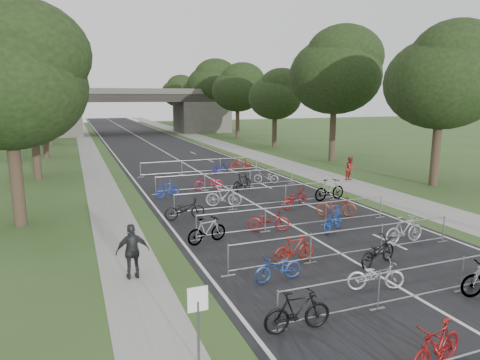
% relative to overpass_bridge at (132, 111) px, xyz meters
% --- Properties ---
extents(road, '(11.00, 140.00, 0.01)m').
position_rel_overpass_bridge_xyz_m(road, '(0.00, -15.00, -3.53)').
color(road, black).
rests_on(road, ground).
extents(sidewalk_right, '(3.00, 140.00, 0.01)m').
position_rel_overpass_bridge_xyz_m(sidewalk_right, '(8.00, -15.00, -3.53)').
color(sidewalk_right, gray).
rests_on(sidewalk_right, ground).
extents(sidewalk_left, '(2.00, 140.00, 0.01)m').
position_rel_overpass_bridge_xyz_m(sidewalk_left, '(-7.50, -15.00, -3.53)').
color(sidewalk_left, gray).
rests_on(sidewalk_left, ground).
extents(lane_markings, '(0.12, 140.00, 0.00)m').
position_rel_overpass_bridge_xyz_m(lane_markings, '(0.00, -15.00, -3.53)').
color(lane_markings, silver).
rests_on(lane_markings, ground).
extents(overpass_bridge, '(31.00, 8.00, 7.05)m').
position_rel_overpass_bridge_xyz_m(overpass_bridge, '(0.00, 0.00, 0.00)').
color(overpass_bridge, '#484640').
rests_on(overpass_bridge, ground).
extents(park_sign, '(0.45, 0.06, 1.83)m').
position_rel_overpass_bridge_xyz_m(park_sign, '(-6.80, -62.00, -2.27)').
color(park_sign, '#4C4C51').
rests_on(park_sign, ground).
extents(tree_left_0, '(6.72, 6.72, 10.25)m').
position_rel_overpass_bridge_xyz_m(tree_left_0, '(-11.39, -49.07, 2.96)').
color(tree_left_0, '#33261C').
rests_on(tree_left_0, ground).
extents(tree_right_0, '(7.17, 7.17, 10.93)m').
position_rel_overpass_bridge_xyz_m(tree_right_0, '(13.11, -49.07, 3.39)').
color(tree_right_0, '#33261C').
rests_on(tree_right_0, ground).
extents(tree_left_1, '(7.56, 7.56, 11.53)m').
position_rel_overpass_bridge_xyz_m(tree_left_1, '(-11.39, -37.07, 3.77)').
color(tree_left_1, '#33261C').
rests_on(tree_left_1, ground).
extents(tree_right_1, '(8.18, 8.18, 12.47)m').
position_rel_overpass_bridge_xyz_m(tree_right_1, '(13.11, -37.07, 4.37)').
color(tree_right_1, '#33261C').
rests_on(tree_right_1, ground).
extents(tree_left_2, '(8.40, 8.40, 12.81)m').
position_rel_overpass_bridge_xyz_m(tree_left_2, '(-11.39, -25.07, 4.58)').
color(tree_left_2, '#33261C').
rests_on(tree_left_2, ground).
extents(tree_right_2, '(6.16, 6.16, 9.39)m').
position_rel_overpass_bridge_xyz_m(tree_right_2, '(13.11, -25.07, 2.41)').
color(tree_right_2, '#33261C').
rests_on(tree_right_2, ground).
extents(tree_left_3, '(6.72, 6.72, 10.25)m').
position_rel_overpass_bridge_xyz_m(tree_left_3, '(-11.39, -13.07, 2.96)').
color(tree_left_3, '#33261C').
rests_on(tree_left_3, ground).
extents(tree_right_3, '(7.17, 7.17, 10.93)m').
position_rel_overpass_bridge_xyz_m(tree_right_3, '(13.11, -13.07, 3.39)').
color(tree_right_3, '#33261C').
rests_on(tree_right_3, ground).
extents(tree_left_4, '(7.56, 7.56, 11.53)m').
position_rel_overpass_bridge_xyz_m(tree_left_4, '(-11.39, -1.07, 3.77)').
color(tree_left_4, '#33261C').
rests_on(tree_left_4, ground).
extents(tree_right_4, '(8.18, 8.18, 12.47)m').
position_rel_overpass_bridge_xyz_m(tree_right_4, '(13.11, -1.07, 4.37)').
color(tree_right_4, '#33261C').
rests_on(tree_right_4, ground).
extents(tree_left_5, '(8.40, 8.40, 12.81)m').
position_rel_overpass_bridge_xyz_m(tree_left_5, '(-11.39, 10.93, 4.58)').
color(tree_left_5, '#33261C').
rests_on(tree_left_5, ground).
extents(tree_right_5, '(6.16, 6.16, 9.39)m').
position_rel_overpass_bridge_xyz_m(tree_right_5, '(13.11, 10.93, 2.41)').
color(tree_right_5, '#33261C').
rests_on(tree_right_5, ground).
extents(tree_left_6, '(6.72, 6.72, 10.25)m').
position_rel_overpass_bridge_xyz_m(tree_left_6, '(-11.39, 22.93, 2.96)').
color(tree_left_6, '#33261C').
rests_on(tree_left_6, ground).
extents(tree_right_6, '(7.17, 7.17, 10.93)m').
position_rel_overpass_bridge_xyz_m(tree_right_6, '(13.11, 22.93, 3.39)').
color(tree_right_6, '#33261C').
rests_on(tree_right_6, ground).
extents(barrier_row_1, '(9.70, 0.08, 1.10)m').
position_rel_overpass_bridge_xyz_m(barrier_row_1, '(0.00, -61.40, -2.99)').
color(barrier_row_1, '#929499').
rests_on(barrier_row_1, ground).
extents(barrier_row_2, '(9.70, 0.08, 1.10)m').
position_rel_overpass_bridge_xyz_m(barrier_row_2, '(0.00, -57.80, -2.99)').
color(barrier_row_2, '#929499').
rests_on(barrier_row_2, ground).
extents(barrier_row_3, '(9.70, 0.08, 1.10)m').
position_rel_overpass_bridge_xyz_m(barrier_row_3, '(0.00, -54.00, -2.99)').
color(barrier_row_3, '#929499').
rests_on(barrier_row_3, ground).
extents(barrier_row_4, '(9.70, 0.08, 1.10)m').
position_rel_overpass_bridge_xyz_m(barrier_row_4, '(0.00, -50.00, -2.99)').
color(barrier_row_4, '#929499').
rests_on(barrier_row_4, ground).
extents(barrier_row_5, '(9.70, 0.08, 1.10)m').
position_rel_overpass_bridge_xyz_m(barrier_row_5, '(0.00, -45.00, -2.99)').
color(barrier_row_5, '#929499').
rests_on(barrier_row_5, ground).
extents(barrier_row_6, '(9.70, 0.08, 1.10)m').
position_rel_overpass_bridge_xyz_m(barrier_row_6, '(0.00, -39.00, -2.99)').
color(barrier_row_6, '#929499').
rests_on(barrier_row_6, ground).
extents(bike_1, '(1.89, 0.95, 1.10)m').
position_rel_overpass_bridge_xyz_m(bike_1, '(-2.15, -64.02, -2.99)').
color(bike_1, maroon).
rests_on(bike_1, ground).
extents(bike_4, '(1.81, 0.63, 1.07)m').
position_rel_overpass_bridge_xyz_m(bike_4, '(-4.15, -61.58, -3.00)').
color(bike_4, black).
rests_on(bike_4, ground).
extents(bike_5, '(1.86, 1.12, 0.92)m').
position_rel_overpass_bridge_xyz_m(bike_5, '(-0.79, -60.36, -3.07)').
color(bike_5, '#B6B5BE').
rests_on(bike_5, ground).
extents(bike_8, '(1.70, 0.69, 0.87)m').
position_rel_overpass_bridge_xyz_m(bike_8, '(-3.26, -58.73, -3.10)').
color(bike_8, '#1C459F').
rests_on(bike_8, ground).
extents(bike_9, '(1.69, 0.58, 1.00)m').
position_rel_overpass_bridge_xyz_m(bike_9, '(-2.02, -57.52, -3.04)').
color(bike_9, maroon).
rests_on(bike_9, ground).
extents(bike_10, '(1.99, 1.20, 0.99)m').
position_rel_overpass_bridge_xyz_m(bike_10, '(0.55, -58.82, -3.04)').
color(bike_10, black).
rests_on(bike_10, ground).
extents(bike_11, '(1.91, 0.61, 1.13)m').
position_rel_overpass_bridge_xyz_m(bike_11, '(2.99, -57.38, -2.97)').
color(bike_11, '#98979E').
rests_on(bike_11, ground).
extents(bike_12, '(1.83, 0.93, 1.06)m').
position_rel_overpass_bridge_xyz_m(bike_12, '(-4.30, -54.47, -3.00)').
color(bike_12, '#929499').
rests_on(bike_12, ground).
extents(bike_13, '(1.93, 1.12, 0.96)m').
position_rel_overpass_bridge_xyz_m(bike_13, '(-1.34, -53.93, -3.05)').
color(bike_13, maroon).
rests_on(bike_13, ground).
extents(bike_14, '(1.86, 1.46, 1.13)m').
position_rel_overpass_bridge_xyz_m(bike_14, '(1.24, -55.04, -2.97)').
color(bike_14, navy).
rests_on(bike_14, ground).
extents(bike_15, '(2.03, 1.45, 1.01)m').
position_rel_overpass_bridge_xyz_m(bike_15, '(2.75, -53.02, -3.03)').
color(bike_15, maroon).
rests_on(bike_15, ground).
extents(bike_16, '(1.94, 0.69, 1.02)m').
position_rel_overpass_bridge_xyz_m(bike_16, '(-4.30, -50.87, -3.03)').
color(bike_16, black).
rests_on(bike_16, ground).
extents(bike_17, '(1.99, 1.22, 1.16)m').
position_rel_overpass_bridge_xyz_m(bike_17, '(-1.77, -49.26, -2.95)').
color(bike_17, gray).
rests_on(bike_17, ground).
extents(bike_18, '(2.12, 1.46, 1.06)m').
position_rel_overpass_bridge_xyz_m(bike_18, '(1.67, -50.82, -3.00)').
color(bike_18, maroon).
rests_on(bike_18, ground).
extents(bike_19, '(2.08, 0.81, 1.22)m').
position_rel_overpass_bridge_xyz_m(bike_19, '(4.27, -50.07, -2.92)').
color(bike_19, '#929499').
rests_on(bike_19, ground).
extents(bike_20, '(1.70, 1.07, 0.99)m').
position_rel_overpass_bridge_xyz_m(bike_20, '(-4.11, -46.05, -3.04)').
color(bike_20, '#1B3497').
rests_on(bike_20, ground).
extents(bike_21, '(1.92, 0.77, 0.99)m').
position_rel_overpass_bridge_xyz_m(bike_21, '(-1.28, -45.00, -3.04)').
color(bike_21, maroon).
rests_on(bike_21, ground).
extents(bike_22, '(1.84, 1.43, 1.11)m').
position_rel_overpass_bridge_xyz_m(bike_22, '(0.59, -46.00, -2.98)').
color(bike_22, black).
rests_on(bike_22, ground).
extents(bike_23, '(1.73, 1.40, 0.88)m').
position_rel_overpass_bridge_xyz_m(bike_23, '(2.99, -44.34, -3.09)').
color(bike_23, '#A1A0A8').
rests_on(bike_23, ground).
extents(bike_26, '(1.91, 1.41, 0.96)m').
position_rel_overpass_bridge_xyz_m(bike_26, '(1.26, -39.62, -3.05)').
color(bike_26, navy).
rests_on(bike_26, ground).
extents(bike_27, '(1.71, 1.29, 1.03)m').
position_rel_overpass_bridge_xyz_m(bike_27, '(3.44, -38.50, -3.02)').
color(bike_27, maroon).
rests_on(bike_27, ground).
extents(pedestrian_b, '(0.98, 0.89, 1.66)m').
position_rel_overpass_bridge_xyz_m(pedestrian_b, '(8.98, -45.46, -2.70)').
color(pedestrian_b, maroon).
rests_on(pedestrian_b, ground).
extents(pedestrian_c, '(1.06, 0.45, 1.81)m').
position_rel_overpass_bridge_xyz_m(pedestrian_c, '(-7.49, -56.83, -2.63)').
color(pedestrian_c, '#242527').
rests_on(pedestrian_c, ground).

